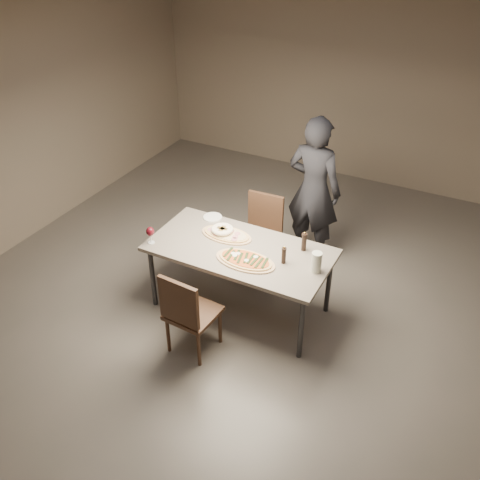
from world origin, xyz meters
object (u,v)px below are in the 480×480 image
at_px(carafe, 316,262).
at_px(pepper_mill_left, 284,255).
at_px(zucchini_pizza, 245,260).
at_px(bread_basket, 222,231).
at_px(chair_far, 261,230).
at_px(chair_near, 187,311).
at_px(diner, 314,190).
at_px(ham_pizza, 227,234).
at_px(dining_table, 240,253).

bearing_deg(carafe, pepper_mill_left, -176.81).
height_order(zucchini_pizza, bread_basket, bread_basket).
bearing_deg(bread_basket, chair_far, 74.99).
distance_m(pepper_mill_left, chair_near, 1.03).
bearing_deg(zucchini_pizza, chair_far, 127.71).
height_order(zucchini_pizza, diner, diner).
height_order(zucchini_pizza, chair_near, chair_near).
bearing_deg(chair_near, bread_basket, 103.02).
xyz_separation_m(pepper_mill_left, diner, (-0.19, 1.27, 0.03)).
distance_m(zucchini_pizza, chair_far, 0.98).
height_order(bread_basket, diner, diner).
distance_m(ham_pizza, chair_near, 0.97).
bearing_deg(bread_basket, chair_near, -80.84).
xyz_separation_m(carafe, chair_near, (-0.91, -0.79, -0.34)).
height_order(chair_far, diner, diner).
xyz_separation_m(zucchini_pizza, ham_pizza, (-0.37, 0.31, -0.00)).
relative_size(chair_near, chair_far, 0.99).
distance_m(bread_basket, chair_near, 0.99).
bearing_deg(bread_basket, dining_table, -27.00).
bearing_deg(carafe, zucchini_pizza, -165.62).
relative_size(zucchini_pizza, bread_basket, 2.66).
xyz_separation_m(dining_table, chair_near, (-0.13, -0.79, -0.18)).
xyz_separation_m(ham_pizza, chair_far, (0.11, 0.60, -0.25)).
distance_m(bread_basket, carafe, 1.07).
bearing_deg(pepper_mill_left, dining_table, 177.36).
relative_size(ham_pizza, diner, 0.31).
xyz_separation_m(pepper_mill_left, carafe, (0.32, 0.02, 0.01)).
distance_m(zucchini_pizza, chair_near, 0.73).
height_order(dining_table, ham_pizza, ham_pizza).
relative_size(bread_basket, diner, 0.13).
relative_size(ham_pizza, pepper_mill_left, 2.94).
height_order(pepper_mill_left, carafe, carafe).
height_order(ham_pizza, chair_near, chair_near).
bearing_deg(bread_basket, zucchini_pizza, -36.43).
bearing_deg(zucchini_pizza, bread_basket, 165.38).
bearing_deg(ham_pizza, carafe, 11.37).
relative_size(dining_table, diner, 1.03).
height_order(dining_table, zucchini_pizza, zucchini_pizza).
bearing_deg(pepper_mill_left, diner, 98.57).
height_order(ham_pizza, pepper_mill_left, pepper_mill_left).
bearing_deg(zucchini_pizza, ham_pizza, 161.97).
relative_size(pepper_mill_left, chair_far, 0.20).
relative_size(ham_pizza, bread_basket, 2.42).
bearing_deg(bread_basket, pepper_mill_left, -12.23).
bearing_deg(zucchini_pizza, carafe, 36.18).
xyz_separation_m(dining_table, bread_basket, (-0.28, 0.14, 0.11)).
bearing_deg(ham_pizza, zucchini_pizza, -20.36).
relative_size(bread_basket, carafe, 1.11).
relative_size(dining_table, pepper_mill_left, 9.70).
distance_m(zucchini_pizza, carafe, 0.67).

